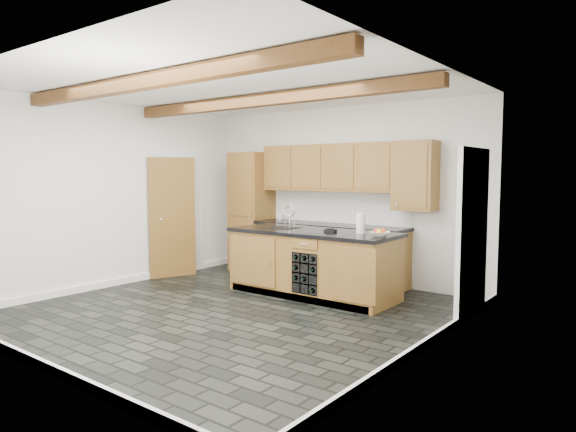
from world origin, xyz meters
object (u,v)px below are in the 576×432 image
at_px(fruit_bowl, 380,234).
at_px(island, 313,263).
at_px(kitchen_scale, 330,230).
at_px(paper_towel, 361,223).

bearing_deg(fruit_bowl, island, 178.13).
height_order(island, fruit_bowl, fruit_bowl).
height_order(island, kitchen_scale, kitchen_scale).
xyz_separation_m(island, paper_towel, (0.71, 0.12, 0.60)).
height_order(fruit_bowl, paper_towel, paper_towel).
relative_size(kitchen_scale, fruit_bowl, 0.66).
xyz_separation_m(kitchen_scale, paper_towel, (0.41, 0.11, 0.11)).
distance_m(fruit_bowl, paper_towel, 0.41).
bearing_deg(fruit_bowl, kitchen_scale, 177.10).
xyz_separation_m(island, fruit_bowl, (1.07, -0.03, 0.50)).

